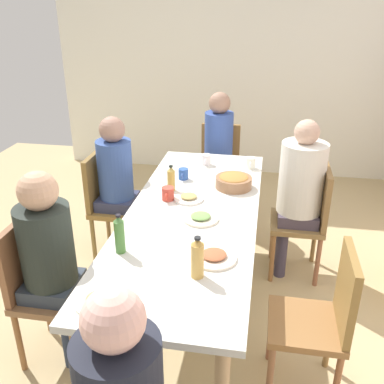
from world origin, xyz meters
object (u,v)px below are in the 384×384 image
(plate_1, at_px, (214,256))
(bottle_0, at_px, (171,179))
(bowl_0, at_px, (234,181))
(cup_2, at_px, (251,163))
(chair_3, at_px, (219,165))
(chair_1, at_px, (40,284))
(person_3, at_px, (218,146))
(chair_4, at_px, (322,316))
(bottle_1, at_px, (120,235))
(person_0, at_px, (117,177))
(bottle_2, at_px, (197,258))
(cup_0, at_px, (206,160))
(chair_0, at_px, (108,200))
(cup_1, at_px, (183,174))
(cup_3, at_px, (168,194))
(dining_table, at_px, (192,223))
(person_2, at_px, (300,185))
(plate_2, at_px, (201,218))
(person_1, at_px, (49,252))
(plate_3, at_px, (189,198))
(chair_2, at_px, (308,216))
(plate_0, at_px, (100,301))

(plate_1, bearing_deg, bottle_0, -153.33)
(bowl_0, xyz_separation_m, cup_2, (-0.42, 0.10, -0.01))
(chair_3, bearing_deg, chair_1, -20.80)
(chair_1, relative_size, bowl_0, 3.36)
(chair_3, height_order, bottle_0, bottle_0)
(person_3, bearing_deg, chair_4, 21.65)
(chair_1, bearing_deg, bowl_0, 135.08)
(person_3, bearing_deg, bottle_1, -8.83)
(chair_4, bearing_deg, person_0, -127.37)
(chair_3, xyz_separation_m, bottle_2, (2.22, 0.15, 0.36))
(cup_0, bearing_deg, chair_3, 176.76)
(bowl_0, bearing_deg, person_0, -97.33)
(chair_0, distance_m, person_3, 1.20)
(person_3, relative_size, cup_0, 10.99)
(cup_1, bearing_deg, plate_1, 19.51)
(bowl_0, relative_size, cup_3, 2.24)
(dining_table, relative_size, plate_1, 9.30)
(chair_1, height_order, person_3, person_3)
(person_2, bearing_deg, chair_4, 4.36)
(bowl_0, bearing_deg, dining_table, -26.69)
(chair_1, height_order, cup_3, chair_1)
(person_0, xyz_separation_m, person_3, (-0.87, 0.71, 0.01))
(dining_table, height_order, chair_0, chair_0)
(plate_2, bearing_deg, cup_3, -132.84)
(bowl_0, relative_size, cup_2, 2.41)
(plate_1, bearing_deg, person_1, -85.80)
(person_0, distance_m, bottle_0, 0.58)
(dining_table, bearing_deg, person_1, -50.95)
(chair_3, bearing_deg, person_1, -18.64)
(plate_3, relative_size, bottle_1, 0.89)
(chair_0, bearing_deg, chair_2, 90.00)
(bowl_0, xyz_separation_m, bottle_1, (0.99, -0.54, 0.06))
(chair_0, xyz_separation_m, bottle_1, (1.11, 0.50, 0.36))
(chair_3, bearing_deg, dining_table, 0.00)
(person_0, relative_size, cup_1, 10.96)
(chair_3, xyz_separation_m, cup_3, (1.37, -0.20, 0.29))
(chair_4, height_order, plate_3, chair_4)
(plate_1, distance_m, cup_0, 1.42)
(dining_table, bearing_deg, chair_2, 125.77)
(plate_3, relative_size, bottle_0, 1.07)
(chair_2, xyz_separation_m, plate_0, (1.55, -1.07, 0.26))
(person_1, height_order, chair_3, person_1)
(person_2, distance_m, chair_3, 1.22)
(person_2, bearing_deg, plate_1, -24.84)
(plate_0, bearing_deg, cup_0, 173.06)
(plate_3, xyz_separation_m, cup_2, (-0.68, 0.39, 0.03))
(person_2, relative_size, plate_2, 5.55)
(person_2, height_order, cup_3, person_2)
(person_3, xyz_separation_m, plate_1, (1.96, 0.21, 0.04))
(cup_2, distance_m, cup_3, 0.89)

